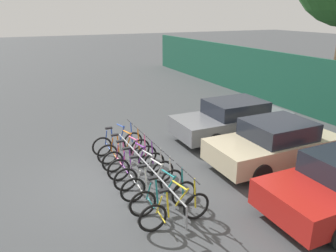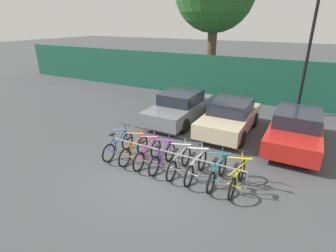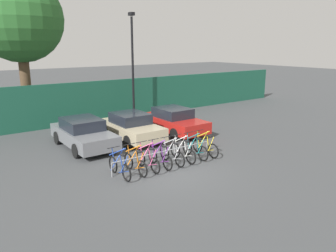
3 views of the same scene
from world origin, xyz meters
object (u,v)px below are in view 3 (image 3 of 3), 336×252
Objects in this scene: bicycle_white at (183,152)px; bicycle_teal at (195,149)px; bicycle_yellow at (205,147)px; car_grey at (83,133)px; bike_rack at (164,152)px; bicycle_pink at (148,161)px; car_beige at (131,127)px; bicycle_blue at (120,167)px; bicycle_orange at (135,164)px; bicycle_silver at (172,155)px; tree_behind_hoarding at (19,19)px; bicycle_purple at (160,158)px; car_red at (173,121)px; lamp_post at (133,62)px.

bicycle_white is 1.00× the size of bicycle_teal.
bicycle_yellow is 5.83m from car_grey.
car_grey is at bearing 134.15° from bicycle_yellow.
bike_rack is 0.91m from bicycle_pink.
car_beige is at bearing -5.76° from car_grey.
bike_rack is 2.81× the size of bicycle_blue.
bicycle_orange is at bearing 179.50° from bicycle_pink.
bicycle_orange is at bearing -179.77° from bicycle_silver.
bicycle_teal is 0.19× the size of tree_behind_hoarding.
bicycle_silver is (1.18, 0.00, 0.00)m from bicycle_pink.
bicycle_purple is at bearing 3.83° from bicycle_orange.
bicycle_blue is at bearing -94.43° from car_grey.
bike_rack is at bearing -131.33° from car_red.
bicycle_white and bicycle_yellow have the same top height.
bicycle_blue is 3.67m from bicycle_teal.
bicycle_pink is at bearing -137.06° from car_red.
bike_rack is 2.14m from bicycle_yellow.
bike_rack is at bearing -99.99° from car_beige.
bicycle_blue is at bearing -179.57° from bicycle_white.
bicycle_silver and bicycle_yellow have the same top height.
bicycle_white is 0.19× the size of tree_behind_hoarding.
bicycle_blue is 4.94m from car_beige.
car_red is (2.43, 3.90, 0.31)m from bicycle_white.
car_grey is (-3.93, 4.29, 0.31)m from bicycle_yellow.
car_grey is 0.50× the size of tree_behind_hoarding.
lamp_post is at bearing 62.74° from bicycle_pink.
car_beige is (1.00, 4.04, 0.31)m from bicycle_purple.
bicycle_orange is 1.14m from bicycle_purple.
bicycle_silver is at bearing -27.27° from bike_rack.
tree_behind_hoarding reaches higher than bicycle_blue.
car_beige is at bearing 84.61° from bicycle_silver.
bike_rack is 1.47m from bicycle_orange.
bicycle_purple is (1.14, 0.00, 0.00)m from bicycle_orange.
lamp_post is (2.44, 3.93, 3.02)m from car_beige.
bike_rack is 0.88m from bicycle_white.
car_red is (5.43, 3.90, 0.31)m from bicycle_blue.
tree_behind_hoarding is (-0.57, 10.77, 5.84)m from bicycle_blue.
car_beige reaches higher than bicycle_orange.
tree_behind_hoarding is (-2.39, 10.77, 5.84)m from bicycle_purple.
bicycle_white is (0.58, 0.00, 0.00)m from bicycle_silver.
bike_rack is 1.19× the size of car_beige.
car_grey reaches higher than bicycle_orange.
bicycle_silver is at bearing 3.83° from bicycle_orange.
bicycle_silver is 9.10m from lamp_post.
bicycle_purple is 1.18m from bicycle_white.
car_beige reaches higher than bike_rack.
car_red reaches higher than bicycle_white.
car_grey is at bearing -143.24° from lamp_post.
bike_rack is at bearing 3.45° from bicycle_blue.
lamp_post is (2.27, 7.97, 3.34)m from bicycle_white.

